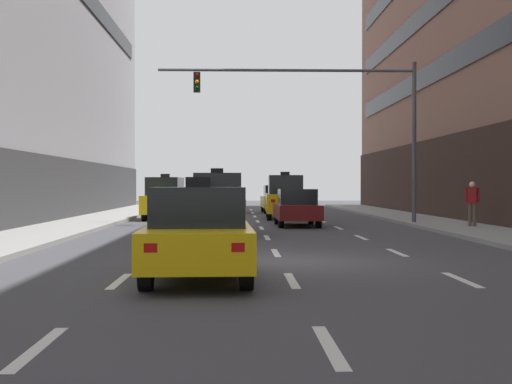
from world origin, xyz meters
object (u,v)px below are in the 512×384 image
Objects in this scene: taxi_driving_0 at (198,234)px; taxi_driving_6 at (217,204)px; taxi_driving_4 at (285,197)px; car_driving_3 at (230,200)px; taxi_driving_2 at (165,199)px; taxi_driving_5 at (278,199)px; car_driving_1 at (297,208)px; traffic_signal_0 at (336,108)px; pedestrian_0 at (472,200)px.

taxi_driving_6 is at bearing 89.99° from taxi_driving_0.
taxi_driving_6 is (-3.15, -10.51, -0.04)m from taxi_driving_4.
taxi_driving_0 is at bearing -90.48° from car_driving_3.
taxi_driving_2 is at bearing -175.12° from taxi_driving_4.
car_driving_1 is at bearing -90.08° from taxi_driving_5.
taxi_driving_4 is at bearing -90.64° from taxi_driving_5.
taxi_driving_0 is 0.99× the size of taxi_driving_5.
car_driving_1 is 0.38× the size of traffic_signal_0.
taxi_driving_6 is at bearing -100.11° from taxi_driving_5.
taxi_driving_6 is 2.60× the size of pedestrian_0.
taxi_driving_6 is 0.41× the size of traffic_signal_0.
taxi_driving_5 is at bearing 53.12° from taxi_driving_2.
taxi_driving_6 is (0.00, 11.60, 0.23)m from taxi_driving_0.
taxi_driving_5 reaches higher than pedestrian_0.
taxi_driving_0 is 1.09× the size of car_driving_3.
taxi_driving_2 is 10.16m from taxi_driving_5.
traffic_signal_0 is (4.90, 16.41, 4.17)m from taxi_driving_0.
taxi_driving_4 reaches higher than taxi_driving_6.
taxi_driving_5 is 18.41m from taxi_driving_6.
taxi_driving_6 reaches higher than taxi_driving_5.
taxi_driving_4 is 2.69× the size of pedestrian_0.
taxi_driving_6 is (-0.25, -18.46, 0.30)m from car_driving_3.
taxi_driving_2 is 10.14m from traffic_signal_0.
taxi_driving_6 is 7.92m from traffic_signal_0.
taxi_driving_4 is (6.01, 0.51, 0.05)m from taxi_driving_2.
traffic_signal_0 reaches higher than taxi_driving_6.
taxi_driving_2 is at bearing -110.22° from car_driving_3.
traffic_signal_0 is at bearing 12.17° from car_driving_1.
taxi_driving_2 is (-2.86, 21.60, 0.22)m from taxi_driving_0.
car_driving_1 is 0.91× the size of taxi_driving_5.
taxi_driving_2 is at bearing 105.98° from taxi_driving_6.
traffic_signal_0 reaches higher than car_driving_1.
pedestrian_0 reaches higher than car_driving_3.
taxi_driving_5 is (2.98, -0.33, 0.08)m from car_driving_3.
car_driving_3 is (3.12, 8.46, -0.28)m from taxi_driving_2.
taxi_driving_0 reaches higher than pedestrian_0.
taxi_driving_5 is at bearing 97.12° from traffic_signal_0.
taxi_driving_6 reaches higher than car_driving_1.
taxi_driving_0 is 1.09× the size of car_driving_1.
pedestrian_0 is (4.84, -2.95, -3.87)m from traffic_signal_0.
car_driving_1 is 5.50m from taxi_driving_6.
taxi_driving_4 is 1.00× the size of taxi_driving_5.
traffic_signal_0 is at bearing -33.76° from taxi_driving_2.
car_driving_3 is (-2.96, 14.01, -0.00)m from car_driving_1.
taxi_driving_6 is at bearing -135.49° from traffic_signal_0.
taxi_driving_2 is 0.96× the size of taxi_driving_4.
car_driving_1 is 14.32m from car_driving_3.
taxi_driving_5 reaches higher than taxi_driving_0.
taxi_driving_0 is 29.90m from taxi_driving_5.
traffic_signal_0 is at bearing -71.21° from car_driving_3.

